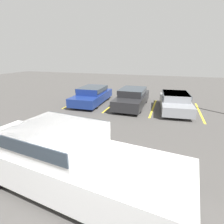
{
  "coord_description": "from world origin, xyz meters",
  "views": [
    {
      "loc": [
        1.27,
        -2.73,
        3.44
      ],
      "look_at": [
        -1.1,
        4.39,
        1.0
      ],
      "focal_mm": 28.0,
      "sensor_mm": 36.0,
      "label": 1
    }
  ],
  "objects_px": {
    "parked_sedan_a": "(92,95)",
    "parked_sedan_c": "(175,101)",
    "pickup_truck": "(69,159)",
    "parked_sedan_b": "(132,97)"
  },
  "relations": [
    {
      "from": "pickup_truck",
      "to": "parked_sedan_a",
      "type": "distance_m",
      "value": 8.88
    },
    {
      "from": "parked_sedan_a",
      "to": "parked_sedan_b",
      "type": "bearing_deg",
      "value": 88.36
    },
    {
      "from": "pickup_truck",
      "to": "parked_sedan_c",
      "type": "bearing_deg",
      "value": 78.22
    },
    {
      "from": "pickup_truck",
      "to": "parked_sedan_b",
      "type": "bearing_deg",
      "value": 97.07
    },
    {
      "from": "parked_sedan_a",
      "to": "parked_sedan_c",
      "type": "distance_m",
      "value": 5.86
    },
    {
      "from": "parked_sedan_b",
      "to": "parked_sedan_c",
      "type": "xyz_separation_m",
      "value": [
        2.83,
        -0.05,
        -0.05
      ]
    },
    {
      "from": "pickup_truck",
      "to": "parked_sedan_a",
      "type": "bearing_deg",
      "value": 117.05
    },
    {
      "from": "parked_sedan_c",
      "to": "parked_sedan_a",
      "type": "bearing_deg",
      "value": -95.47
    },
    {
      "from": "pickup_truck",
      "to": "parked_sedan_b",
      "type": "xyz_separation_m",
      "value": [
        -0.09,
        8.35,
        -0.19
      ]
    },
    {
      "from": "parked_sedan_a",
      "to": "parked_sedan_b",
      "type": "distance_m",
      "value": 3.03
    }
  ]
}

